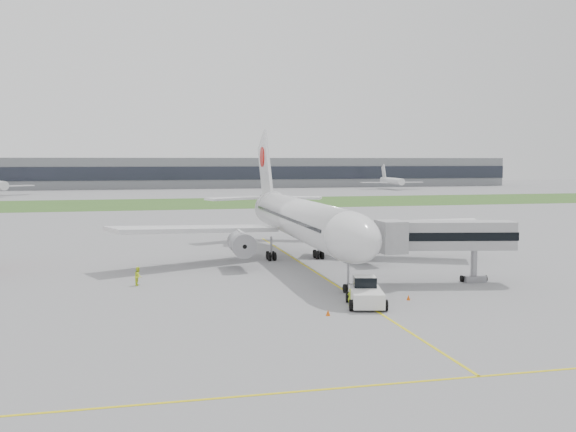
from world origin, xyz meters
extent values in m
plane|color=gray|center=(0.00, 0.00, 0.00)|extent=(600.00, 600.00, 0.00)
cube|color=#355C22|center=(0.00, 120.00, 0.01)|extent=(600.00, 50.00, 0.02)
cube|color=gray|center=(0.00, 230.00, 7.00)|extent=(320.00, 22.00, 14.00)
cube|color=#21242E|center=(0.00, 219.00, 7.00)|extent=(320.00, 0.60, 6.00)
cylinder|color=silver|center=(0.00, 4.00, 5.60)|extent=(5.00, 38.00, 5.00)
ellipsoid|color=silver|center=(0.00, -15.50, 5.60)|extent=(5.00, 11.00, 5.00)
cube|color=black|center=(0.00, -16.50, 6.50)|extent=(3.20, 1.54, 1.14)
cone|color=silver|center=(0.00, 26.00, 6.40)|extent=(5.00, 10.53, 6.16)
cube|color=silver|center=(-13.00, 6.00, 4.40)|extent=(22.13, 13.52, 1.70)
cube|color=silver|center=(13.00, 6.00, 4.40)|extent=(22.13, 13.52, 1.70)
cylinder|color=gray|center=(-8.00, 1.50, 3.00)|extent=(2.70, 5.20, 2.70)
cylinder|color=gray|center=(8.00, 1.50, 3.00)|extent=(2.70, 5.20, 2.70)
cube|color=silver|center=(0.00, 27.50, 11.50)|extent=(0.45, 10.90, 12.76)
cylinder|color=red|center=(0.00, 28.50, 13.50)|extent=(0.60, 3.20, 3.20)
cube|color=silver|center=(-5.00, 28.50, 6.80)|extent=(9.54, 6.34, 0.35)
cube|color=silver|center=(5.00, 28.50, 6.80)|extent=(9.54, 6.34, 0.35)
cylinder|color=gray|center=(0.00, -15.00, 1.55)|extent=(0.24, 0.24, 3.10)
cylinder|color=black|center=(-3.20, 7.00, 0.55)|extent=(1.40, 1.10, 1.10)
cylinder|color=black|center=(3.20, 7.00, 0.55)|extent=(1.40, 1.10, 1.10)
cube|color=silver|center=(-0.27, -20.92, 0.87)|extent=(3.75, 5.37, 1.30)
cube|color=silver|center=(0.03, -19.66, 1.95)|extent=(2.30, 2.14, 1.09)
cube|color=black|center=(0.03, -19.66, 2.01)|extent=(2.36, 2.20, 0.92)
cylinder|color=black|center=(-1.32, -19.00, 0.49)|extent=(0.59, 1.04, 0.98)
cylinder|color=black|center=(1.53, -19.67, 0.49)|extent=(0.59, 1.04, 0.98)
cylinder|color=black|center=(-2.06, -22.17, 0.49)|extent=(0.59, 1.04, 0.98)
cylinder|color=black|center=(0.79, -22.84, 0.49)|extent=(0.59, 1.04, 0.98)
cube|color=#A1A1A3|center=(12.00, -12.39, 5.08)|extent=(13.98, 5.45, 2.93)
cube|color=black|center=(12.00, -12.39, 5.08)|extent=(14.19, 5.58, 0.88)
cube|color=#A1A1A3|center=(5.58, -12.15, 5.08)|extent=(2.54, 3.32, 3.32)
cylinder|color=gray|center=(14.97, -12.46, 1.86)|extent=(0.68, 0.68, 3.71)
cube|color=gray|center=(14.97, -12.46, 0.34)|extent=(2.56, 1.78, 0.68)
cylinder|color=black|center=(13.72, -12.22, 0.34)|extent=(0.42, 0.73, 0.68)
cylinder|color=black|center=(16.22, -12.70, 0.34)|extent=(0.42, 0.73, 0.68)
cone|color=#E1560B|center=(-4.55, -23.43, 0.26)|extent=(0.38, 0.38, 0.52)
cone|color=#E1560B|center=(4.46, -19.36, 0.25)|extent=(0.36, 0.36, 0.50)
imported|color=#A9C921|center=(-1.50, -20.15, 0.76)|extent=(0.64, 0.51, 1.53)
imported|color=#D8F228|center=(-20.04, -6.46, 0.97)|extent=(0.92, 1.08, 1.94)
camera|label=1|loc=(-19.68, -74.00, 13.00)|focal=40.00mm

